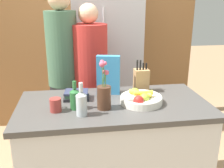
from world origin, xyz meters
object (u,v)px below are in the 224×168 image
at_px(fruit_bowl, 141,99).
at_px(flower_vase, 104,95).
at_px(refrigerator, 106,59).
at_px(bottle_vinegar, 75,98).
at_px(coffee_mug, 56,105).
at_px(bottle_oil, 81,103).
at_px(cereal_box, 108,75).
at_px(knife_block, 141,80).
at_px(book_stack, 76,95).
at_px(person_in_blue, 90,78).
at_px(person_at_sink, 63,69).

xyz_separation_m(fruit_bowl, flower_vase, (-0.28, -0.05, 0.07)).
relative_size(refrigerator, bottle_vinegar, 9.11).
xyz_separation_m(coffee_mug, bottle_vinegar, (0.13, 0.02, 0.03)).
bearing_deg(bottle_oil, flower_vase, 29.41).
xyz_separation_m(flower_vase, cereal_box, (0.07, 0.30, 0.05)).
xyz_separation_m(coffee_mug, bottle_oil, (0.17, -0.10, 0.04)).
height_order(knife_block, bottle_oil, knife_block).
distance_m(cereal_box, book_stack, 0.31).
bearing_deg(bottle_vinegar, person_in_blue, 77.88).
height_order(knife_block, person_in_blue, person_in_blue).
xyz_separation_m(refrigerator, book_stack, (-0.38, -1.12, -0.02)).
bearing_deg(book_stack, coffee_mug, -125.00).
relative_size(fruit_bowl, book_stack, 1.55).
bearing_deg(cereal_box, flower_vase, -103.62).
bearing_deg(book_stack, bottle_oil, -84.50).
bearing_deg(coffee_mug, person_at_sink, 87.39).
xyz_separation_m(knife_block, flower_vase, (-0.35, -0.31, 0.01)).
height_order(bottle_oil, person_at_sink, person_at_sink).
height_order(book_stack, bottle_vinegar, bottle_vinegar).
bearing_deg(flower_vase, fruit_bowl, 10.69).
bearing_deg(bottle_vinegar, person_at_sink, 97.59).
height_order(refrigerator, flower_vase, refrigerator).
xyz_separation_m(refrigerator, person_at_sink, (-0.49, -0.57, 0.05)).
bearing_deg(person_in_blue, knife_block, -36.62).
bearing_deg(flower_vase, bottle_oil, -150.59).
xyz_separation_m(coffee_mug, person_at_sink, (0.03, 0.76, 0.06)).
height_order(coffee_mug, book_stack, coffee_mug).
bearing_deg(refrigerator, book_stack, -108.49).
bearing_deg(coffee_mug, bottle_oil, -28.69).
relative_size(fruit_bowl, coffee_mug, 2.69).
relative_size(bottle_oil, person_in_blue, 0.14).
bearing_deg(bottle_oil, book_stack, 95.50).
distance_m(cereal_box, person_in_blue, 0.49).
bearing_deg(person_at_sink, bottle_vinegar, -56.59).
height_order(refrigerator, person_in_blue, refrigerator).
distance_m(book_stack, bottle_oil, 0.31).
xyz_separation_m(fruit_bowl, cereal_box, (-0.21, 0.25, 0.12)).
distance_m(flower_vase, person_in_blue, 0.76).
distance_m(fruit_bowl, book_stack, 0.50).
bearing_deg(person_at_sink, person_in_blue, 22.59).
bearing_deg(knife_block, fruit_bowl, -104.69).
bearing_deg(fruit_bowl, bottle_oil, -162.01).
height_order(coffee_mug, bottle_oil, bottle_oil).
bearing_deg(flower_vase, bottle_vinegar, 172.58).
bearing_deg(person_in_blue, bottle_vinegar, -90.16).
height_order(fruit_bowl, person_in_blue, person_in_blue).
bearing_deg(cereal_box, refrigerator, 83.82).
relative_size(cereal_box, bottle_oil, 1.38).
distance_m(bottle_oil, bottle_vinegar, 0.12).
relative_size(coffee_mug, person_in_blue, 0.07).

